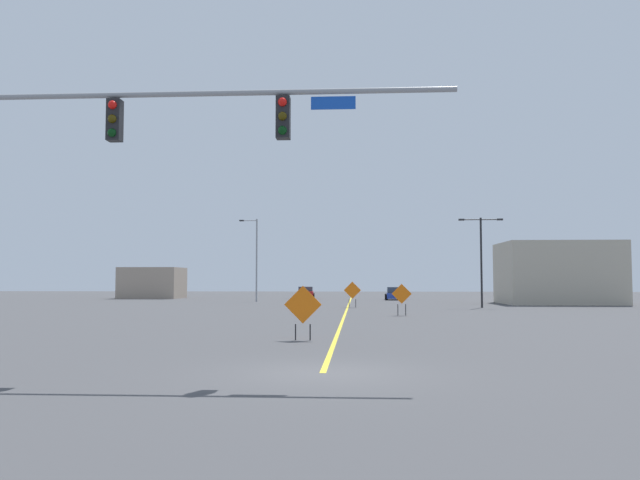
# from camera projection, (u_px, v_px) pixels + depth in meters

# --- Properties ---
(ground) EXTENTS (202.14, 202.14, 0.00)m
(ground) POSITION_uv_depth(u_px,v_px,m) (323.00, 373.00, 15.22)
(ground) COLOR #444447
(road_centre_stripe) EXTENTS (0.16, 112.30, 0.01)m
(road_centre_stripe) POSITION_uv_depth(u_px,v_px,m) (351.00, 299.00, 71.17)
(road_centre_stripe) COLOR yellow
(road_centre_stripe) RESTS_ON ground
(traffic_signal_assembly) EXTENTS (12.86, 0.44, 7.34)m
(traffic_signal_assembly) POSITION_uv_depth(u_px,v_px,m) (112.00, 148.00, 15.87)
(traffic_signal_assembly) COLOR gray
(traffic_signal_assembly) RESTS_ON ground
(street_lamp_far_left) EXTENTS (3.47, 0.24, 7.14)m
(street_lamp_far_left) POSITION_uv_depth(u_px,v_px,m) (481.00, 253.00, 50.30)
(street_lamp_far_left) COLOR black
(street_lamp_far_left) RESTS_ON ground
(street_lamp_near_left) EXTENTS (1.85, 0.24, 8.32)m
(street_lamp_near_left) POSITION_uv_depth(u_px,v_px,m) (255.00, 256.00, 63.87)
(street_lamp_near_left) COLOR gray
(street_lamp_near_left) RESTS_ON ground
(construction_sign_left_shoulder) EXTENTS (1.40, 0.06, 2.01)m
(construction_sign_left_shoulder) POSITION_uv_depth(u_px,v_px,m) (303.00, 307.00, 23.50)
(construction_sign_left_shoulder) COLOR orange
(construction_sign_left_shoulder) RESTS_ON ground
(construction_sign_right_shoulder) EXTENTS (1.37, 0.12, 2.06)m
(construction_sign_right_shoulder) POSITION_uv_depth(u_px,v_px,m) (352.00, 291.00, 50.67)
(construction_sign_right_shoulder) COLOR orange
(construction_sign_right_shoulder) RESTS_ON ground
(construction_sign_left_lane) EXTENTS (1.24, 0.08, 1.97)m
(construction_sign_left_lane) POSITION_uv_depth(u_px,v_px,m) (402.00, 295.00, 39.49)
(construction_sign_left_lane) COLOR orange
(construction_sign_left_lane) RESTS_ON ground
(car_blue_passing) EXTENTS (1.98, 3.83, 1.40)m
(car_blue_passing) POSITION_uv_depth(u_px,v_px,m) (394.00, 294.00, 69.41)
(car_blue_passing) COLOR #1E389E
(car_blue_passing) RESTS_ON ground
(car_red_approaching) EXTENTS (2.20, 4.20, 1.40)m
(car_red_approaching) POSITION_uv_depth(u_px,v_px,m) (306.00, 293.00, 73.37)
(car_red_approaching) COLOR red
(car_red_approaching) RESTS_ON ground
(roadside_building_west) EXTENTS (6.83, 5.65, 3.64)m
(roadside_building_west) POSITION_uv_depth(u_px,v_px,m) (153.00, 283.00, 75.45)
(roadside_building_west) COLOR gray
(roadside_building_west) RESTS_ON ground
(roadside_building_east) EXTENTS (10.01, 7.87, 5.63)m
(roadside_building_east) POSITION_uv_depth(u_px,v_px,m) (558.00, 273.00, 58.19)
(roadside_building_east) COLOR #B2A893
(roadside_building_east) RESTS_ON ground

